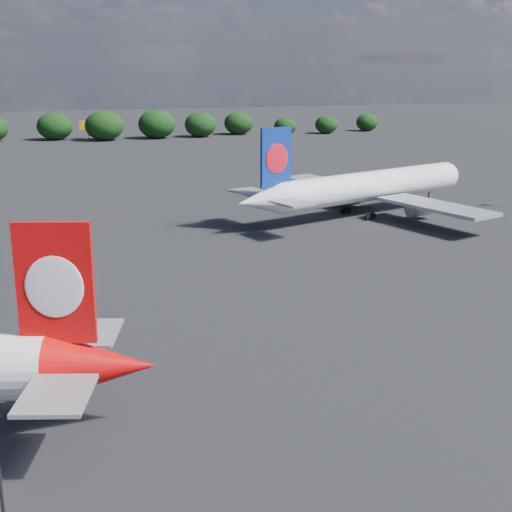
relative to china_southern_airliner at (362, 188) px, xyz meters
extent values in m
plane|color=black|center=(-46.23, 2.45, -4.42)|extent=(500.00, 500.00, 0.00)
cone|color=red|center=(-43.59, -55.91, -0.02)|extent=(7.93, 6.07, 4.40)
cube|color=red|center=(-46.14, -55.22, 5.61)|extent=(4.78, 1.68, 7.91)
ellipsoid|color=white|center=(-46.21, -55.48, 5.45)|extent=(3.61, 1.13, 4.04)
ellipsoid|color=white|center=(-46.07, -54.97, 5.45)|extent=(3.61, 1.13, 4.04)
cube|color=#929499|center=(-46.55, -60.12, 0.33)|extent=(5.19, 6.12, 0.26)
cube|color=#929499|center=(-44.03, -50.78, 0.33)|extent=(5.19, 6.12, 0.26)
cylinder|color=white|center=(1.47, 0.51, 0.14)|extent=(34.24, 15.65, 4.56)
sphere|color=white|center=(17.84, 6.18, 0.14)|extent=(5.80, 5.80, 4.56)
cone|color=white|center=(-18.35, -6.35, 0.14)|extent=(8.39, 6.70, 4.56)
cube|color=navy|center=(-15.77, -5.46, 5.98)|extent=(4.89, 2.07, 8.21)
ellipsoid|color=red|center=(-15.68, -5.72, 5.82)|extent=(3.68, 1.43, 4.20)
ellipsoid|color=red|center=(-15.86, -5.20, 5.82)|extent=(3.68, 1.43, 4.20)
cube|color=#929499|center=(-14.99, -10.50, 0.51)|extent=(5.67, 6.51, 0.27)
cube|color=#929499|center=(-18.27, -1.02, 0.51)|extent=(5.67, 6.51, 0.27)
cube|color=#929499|center=(7.07, -10.10, -1.32)|extent=(11.57, 19.17, 0.50)
cube|color=#929499|center=(-0.69, 12.31, -1.32)|extent=(11.57, 19.17, 0.50)
cylinder|color=#929499|center=(7.30, -5.19, -2.50)|extent=(5.11, 3.82, 2.46)
cube|color=#929499|center=(7.30, -5.19, -1.86)|extent=(1.99, 0.92, 1.09)
cylinder|color=#929499|center=(2.53, 8.60, -2.50)|extent=(5.11, 3.82, 2.46)
cube|color=#929499|center=(2.53, 8.60, -1.86)|extent=(1.99, 0.92, 1.09)
cylinder|color=black|center=(0.64, -2.67, -3.05)|extent=(0.32, 0.32, 2.28)
cylinder|color=black|center=(0.64, -2.67, -3.91)|extent=(1.08, 0.72, 1.00)
cylinder|color=black|center=(-0.31, -3.00, -3.91)|extent=(1.08, 0.72, 1.00)
cylinder|color=black|center=(-1.15, 2.50, -3.05)|extent=(0.32, 0.32, 2.28)
cylinder|color=black|center=(-1.15, 2.50, -3.91)|extent=(1.08, 0.72, 1.00)
cylinder|color=black|center=(-2.10, 2.17, -3.91)|extent=(1.08, 0.72, 1.00)
cylinder|color=black|center=(14.39, 4.98, -3.09)|extent=(0.28, 0.28, 2.28)
cylinder|color=black|center=(14.39, 4.98, -4.01)|extent=(0.88, 0.57, 0.82)
cylinder|color=black|center=(-49.00, -70.13, -0.02)|extent=(0.16, 0.16, 8.78)
cube|color=gold|center=(-34.23, 124.45, -0.42)|extent=(5.00, 0.30, 3.00)
cylinder|color=#999DA2|center=(-34.23, 124.45, -3.17)|extent=(0.30, 0.30, 2.50)
ellipsoid|color=black|center=(-43.86, 124.21, -0.34)|extent=(10.60, 8.97, 8.15)
ellipsoid|color=black|center=(-29.70, 118.67, 0.03)|extent=(11.55, 9.77, 8.88)
ellipsoid|color=black|center=(-13.87, 119.95, -0.03)|extent=(11.41, 9.66, 8.78)
ellipsoid|color=black|center=(-0.23, 120.64, -0.58)|extent=(9.96, 8.43, 7.66)
ellipsoid|color=black|center=(13.13, 124.57, -0.77)|extent=(9.49, 8.03, 7.30)
ellipsoid|color=black|center=(27.00, 118.85, -1.62)|extent=(7.28, 6.16, 5.60)
ellipsoid|color=black|center=(41.35, 119.51, -1.49)|extent=(7.61, 6.44, 5.86)
ellipsoid|color=black|center=(57.71, 123.77, -1.50)|extent=(7.58, 6.41, 5.83)
camera|label=1|loc=(-45.83, -99.55, 19.19)|focal=50.00mm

